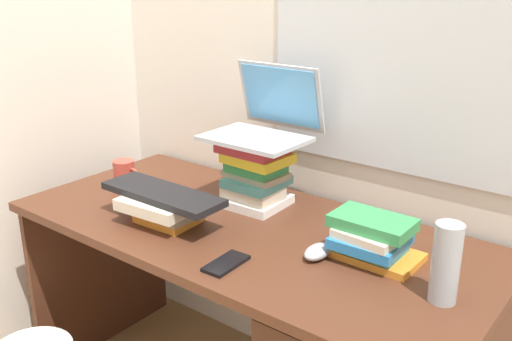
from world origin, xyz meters
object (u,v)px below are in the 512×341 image
Objects in this scene: book_stack_side at (372,238)px; computer_mouse at (318,252)px; book_stack_tall at (255,173)px; water_bottle at (446,263)px; book_stack_keyboard_riser at (164,208)px; mug at (125,173)px; laptop at (266,120)px; cell_phone at (226,263)px; keyboard at (163,194)px.

computer_mouse is (-0.12, -0.09, -0.04)m from book_stack_side.
book_stack_tall is 0.75m from water_bottle.
mug reaches higher than book_stack_keyboard_riser.
laptop reaches higher than computer_mouse.
mug is 0.85× the size of cell_phone.
book_stack_tall reaches higher than water_bottle.
book_stack_keyboard_riser is at bearing -116.85° from book_stack_tall.
book_stack_tall is 0.93× the size of book_stack_keyboard_riser.
book_stack_tall is 1.67× the size of cell_phone.
book_stack_keyboard_riser is 0.75× the size of laptop.
book_stack_side is at bearing -12.40° from book_stack_tall.
cell_phone is (-0.17, -0.19, -0.01)m from computer_mouse.
keyboard is at bearing 162.15° from cell_phone.
book_stack_side is 0.40m from cell_phone.
book_stack_keyboard_riser is at bearing -169.91° from computer_mouse.
book_stack_tall reaches higher than mug.
mug is at bearing 158.49° from keyboard.
laptop reaches higher than keyboard.
cell_phone is at bearing -136.75° from book_stack_side.
book_stack_side reaches higher than keyboard.
keyboard reaches higher than mug.
keyboard is at bearing -164.19° from book_stack_side.
book_stack_keyboard_riser is 0.52m from computer_mouse.
water_bottle is at bearing -20.91° from book_stack_side.
book_stack_tall is at bearing 152.40° from computer_mouse.
water_bottle is at bearing -2.29° from mug.
water_bottle reaches higher than cell_phone.
mug is 0.72m from cell_phone.
laptop is 0.58m from mug.
keyboard is 0.52m from computer_mouse.
computer_mouse is at bearing -2.97° from mug.
computer_mouse is 0.25m from cell_phone.
book_stack_tall is 1.13× the size of water_bottle.
book_stack_tall is at bearing 164.76° from water_bottle.
keyboard reaches higher than computer_mouse.
laptop is at bearing 146.00° from computer_mouse.
cell_phone is at bearing -62.70° from book_stack_tall.
water_bottle is at bearing -0.65° from computer_mouse.
laptop is at bearing 160.73° from water_bottle.
laptop is at bearing 112.01° from cell_phone.
keyboard is (0.00, -0.00, 0.05)m from book_stack_keyboard_riser.
book_stack_tall reaches higher than book_stack_keyboard_riser.
book_stack_tall is at bearing -90.80° from laptop.
keyboard is 0.87m from water_bottle.
laptop is 0.78m from water_bottle.
laptop is 2.79× the size of mug.
book_stack_side is at bearing 15.63° from book_stack_keyboard_riser.
book_stack_tall is at bearing 115.14° from cell_phone.
keyboard is 3.09× the size of cell_phone.
mug is (-0.34, 0.14, -0.05)m from keyboard.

